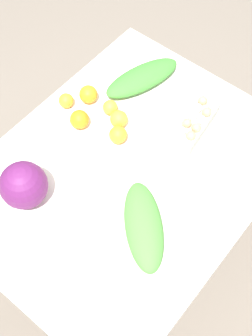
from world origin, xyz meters
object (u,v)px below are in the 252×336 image
(greens_bunch_scallion, at_px, (142,78))
(orange_4, at_px, (66,101))
(orange_3, at_px, (110,108))
(orange_5, at_px, (118,135))
(greens_bunch_kale, at_px, (144,226))
(cabbage_purple, at_px, (24,185))
(egg_carton, at_px, (196,122))
(orange_0, at_px, (88,94))
(orange_2, at_px, (79,120))
(orange_1, at_px, (119,119))

(greens_bunch_scallion, bearing_deg, orange_4, 150.62)
(orange_3, xyz_separation_m, orange_4, (-0.09, 0.17, 0.00))
(orange_4, distance_m, orange_5, 0.29)
(greens_bunch_kale, bearing_deg, cabbage_purple, 111.24)
(egg_carton, xyz_separation_m, greens_bunch_kale, (-0.51, -0.12, 0.00))
(greens_bunch_kale, relative_size, orange_5, 4.80)
(egg_carton, distance_m, orange_0, 0.48)
(orange_0, bearing_deg, orange_2, -153.63)
(orange_5, bearing_deg, orange_0, 70.70)
(greens_bunch_scallion, xyz_separation_m, orange_4, (-0.31, 0.17, -0.00))
(greens_bunch_scallion, bearing_deg, orange_2, 170.98)
(orange_0, relative_size, orange_4, 1.23)
(orange_0, height_order, orange_4, orange_0)
(orange_4, bearing_deg, orange_2, -110.32)
(greens_bunch_scallion, bearing_deg, cabbage_purple, -178.57)
(orange_2, relative_size, orange_3, 1.25)
(egg_carton, distance_m, orange_3, 0.37)
(orange_0, bearing_deg, orange_5, -109.30)
(cabbage_purple, distance_m, greens_bunch_scallion, 0.73)
(egg_carton, xyz_separation_m, orange_1, (-0.19, 0.26, -0.00))
(cabbage_purple, bearing_deg, greens_bunch_scallion, 1.43)
(greens_bunch_kale, relative_size, orange_0, 4.51)
(greens_bunch_kale, height_order, orange_1, greens_bunch_kale)
(orange_1, relative_size, orange_4, 1.16)
(greens_bunch_kale, distance_m, orange_4, 0.67)
(orange_0, distance_m, orange_1, 0.19)
(greens_bunch_kale, bearing_deg, orange_3, 52.50)
(orange_2, bearing_deg, orange_0, 26.37)
(greens_bunch_kale, height_order, orange_4, greens_bunch_kale)
(orange_2, xyz_separation_m, orange_5, (0.04, -0.17, -0.00))
(cabbage_purple, height_order, orange_3, cabbage_purple)
(cabbage_purple, xyz_separation_m, orange_4, (0.42, 0.19, -0.06))
(orange_0, xyz_separation_m, orange_5, (-0.08, -0.24, -0.00))
(orange_2, bearing_deg, cabbage_purple, -169.00)
(orange_0, height_order, orange_5, orange_0)
(orange_0, distance_m, orange_4, 0.10)
(egg_carton, relative_size, orange_4, 4.33)
(cabbage_purple, bearing_deg, orange_4, 24.28)
(orange_3, bearing_deg, egg_carton, -64.10)
(egg_carton, bearing_deg, orange_0, 103.64)
(orange_1, relative_size, orange_2, 0.92)
(greens_bunch_kale, distance_m, orange_3, 0.57)
(egg_carton, height_order, orange_0, egg_carton)
(greens_bunch_kale, height_order, orange_0, greens_bunch_kale)
(orange_4, xyz_separation_m, orange_5, (-0.00, -0.29, 0.01))
(greens_bunch_scallion, bearing_deg, greens_bunch_kale, -141.40)
(greens_bunch_kale, relative_size, orange_3, 5.56)
(greens_bunch_kale, height_order, orange_3, greens_bunch_kale)
(cabbage_purple, height_order, egg_carton, cabbage_purple)
(greens_bunch_scallion, relative_size, orange_4, 5.68)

